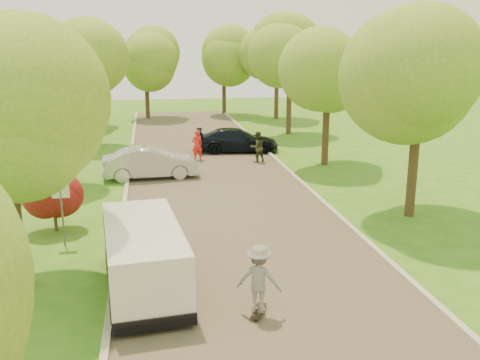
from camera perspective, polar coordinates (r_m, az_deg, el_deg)
ground at (r=14.96m, az=2.51°, el=-11.16°), size 100.00×100.00×0.00m
road at (r=22.32m, az=-1.81°, el=-2.34°), size 8.00×60.00×0.01m
curb_left at (r=22.15m, az=-12.26°, el=-2.66°), size 0.18×60.00×0.12m
curb_right at (r=23.18m, az=8.16°, el=-1.70°), size 0.18×60.00×0.12m
street_sign at (r=18.09m, az=-18.54°, el=-2.02°), size 0.55×0.06×2.17m
red_shrub at (r=19.72m, az=-19.24°, el=-2.14°), size 1.70×1.70×1.95m
tree_l_mida at (r=14.63m, az=-23.33°, el=8.23°), size 4.71×4.60×7.39m
tree_l_midb at (r=25.54m, az=-18.74°, el=9.52°), size 4.30×4.20×6.62m
tree_l_far at (r=35.35m, az=-15.72°, el=12.36°), size 4.92×4.80×7.79m
tree_r_mida at (r=20.72m, az=19.31°, el=11.13°), size 5.13×5.00×7.95m
tree_r_midb at (r=28.82m, az=9.75°, el=11.14°), size 4.51×4.40×7.01m
tree_r_far at (r=38.53m, az=5.72°, el=13.50°), size 5.33×5.20×8.34m
tree_bg_a at (r=43.58m, az=-17.86°, el=12.32°), size 5.12×5.00×7.72m
tree_bg_b at (r=46.52m, az=4.26°, el=13.33°), size 5.12×5.00×7.95m
tree_bg_c at (r=47.19m, az=-9.78°, el=12.55°), size 4.92×4.80×7.33m
tree_bg_d at (r=49.69m, az=-1.48°, el=13.18°), size 5.12×5.00×7.72m
minivan at (r=14.55m, az=-10.26°, el=-8.01°), size 2.40×5.06×1.82m
silver_sedan at (r=26.40m, az=-9.49°, el=1.82°), size 4.70×1.87×1.52m
dark_sedan at (r=32.38m, az=-0.29°, el=4.27°), size 5.12×2.52×1.43m
longboard at (r=13.46m, az=2.00°, el=-13.80°), size 0.57×0.89×0.10m
skateboarder at (r=13.07m, az=2.03°, el=-10.47°), size 1.25×1.01×1.69m
person_striped at (r=30.11m, az=-4.61°, el=3.72°), size 0.71×0.56×1.71m
person_olive at (r=29.51m, az=1.85°, el=3.54°), size 0.99×0.87×1.72m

